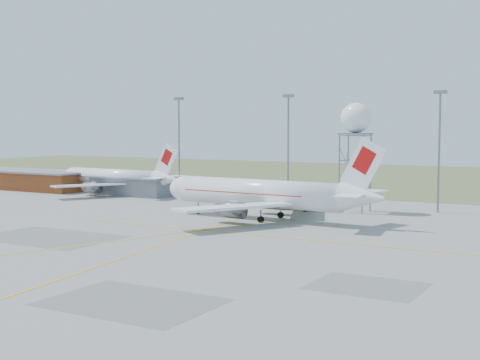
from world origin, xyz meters
The scene contains 11 objects.
ground centered at (0.00, 0.00, 0.00)m, with size 400.00×400.00×0.00m, color gray.
grass_strip centered at (0.00, 140.00, 0.01)m, with size 400.00×120.00×0.03m, color #495B32.
building_orange centered at (-75.00, 62.00, 2.17)m, with size 33.00×12.00×4.30m.
building_grey centered at (-45.00, 64.00, 1.97)m, with size 19.00×10.00×3.90m.
mast_a centered at (-35.00, 66.00, 12.07)m, with size 2.20×0.50×20.50m.
mast_b centered at (-10.00, 66.00, 12.07)m, with size 2.20×0.50×20.50m.
mast_c centered at (18.00, 66.00, 12.07)m, with size 2.20×0.50×20.50m.
airliner_main centered at (-3.66, 43.82, 3.99)m, with size 38.26×37.14×13.01m.
airliner_far centered at (-49.45, 62.94, 3.42)m, with size 32.80×31.81×11.16m.
radar_tower centered at (5.54, 59.79, 10.36)m, with size 5.10×5.10×18.46m.
fire_truck centered at (-5.03, 58.28, 1.88)m, with size 10.10×4.77×3.92m.
Camera 1 is at (44.72, -47.47, 14.46)m, focal length 50.00 mm.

